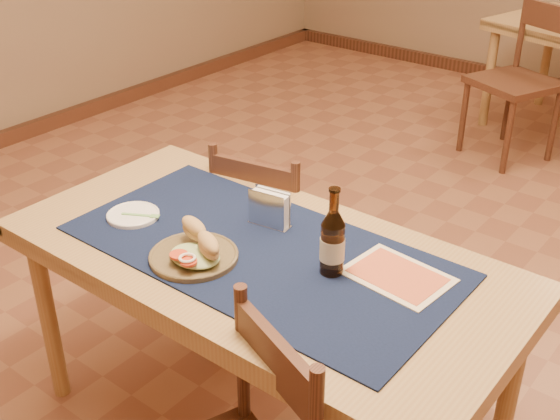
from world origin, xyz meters
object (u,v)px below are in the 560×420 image
Objects in this scene: main_table at (260,274)px; chair_main_far at (272,235)px; sandwich_plate at (196,252)px; napkin_holder at (270,209)px; beer_bottle at (332,242)px.

chair_main_far is at bearing 125.41° from main_table.
sandwich_plate is 0.30m from napkin_holder.
sandwich_plate is at bearing -150.99° from beer_bottle.
chair_main_far reaches higher than sandwich_plate.
beer_bottle is (0.24, 0.04, 0.19)m from main_table.
main_table is 6.01× the size of sandwich_plate.
main_table is 5.94× the size of beer_bottle.
beer_bottle is 1.87× the size of napkin_holder.
beer_bottle is (0.35, 0.20, 0.07)m from sandwich_plate.
sandwich_plate is 0.41m from beer_bottle.
chair_main_far reaches higher than main_table.
napkin_holder is at bearing -51.93° from chair_main_far.
main_table is 0.31m from beer_bottle.
sandwich_plate reaches higher than main_table.
main_table is 0.64m from chair_main_far.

